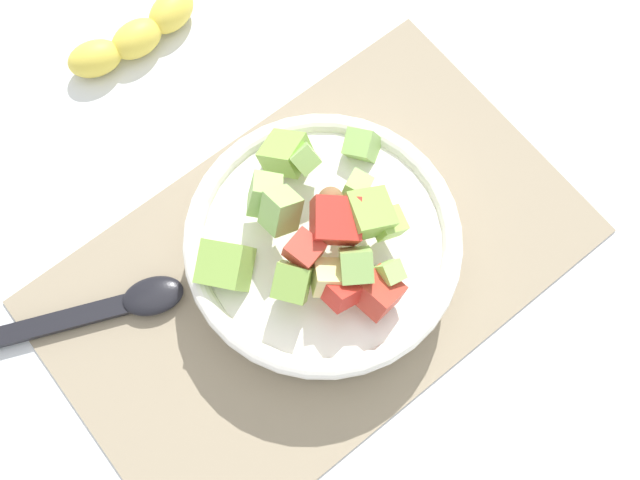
# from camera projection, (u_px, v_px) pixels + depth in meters

# --- Properties ---
(ground_plane) EXTENTS (2.40, 2.40, 0.00)m
(ground_plane) POSITION_uv_depth(u_px,v_px,m) (314.00, 266.00, 0.71)
(ground_plane) COLOR silver
(placemat) EXTENTS (0.49, 0.30, 0.01)m
(placemat) POSITION_uv_depth(u_px,v_px,m) (314.00, 265.00, 0.71)
(placemat) COLOR gray
(placemat) RESTS_ON ground_plane
(salad_bowl) EXTENTS (0.24, 0.24, 0.12)m
(salad_bowl) POSITION_uv_depth(u_px,v_px,m) (320.00, 242.00, 0.67)
(salad_bowl) COLOR white
(salad_bowl) RESTS_ON placemat
(serving_spoon) EXTENTS (0.21, 0.11, 0.01)m
(serving_spoon) POSITION_uv_depth(u_px,v_px,m) (106.00, 309.00, 0.68)
(serving_spoon) COLOR black
(serving_spoon) RESTS_ON placemat
(banana_whole) EXTENTS (0.15, 0.05, 0.04)m
(banana_whole) POSITION_uv_depth(u_px,v_px,m) (135.00, 36.00, 0.77)
(banana_whole) COLOR yellow
(banana_whole) RESTS_ON ground_plane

